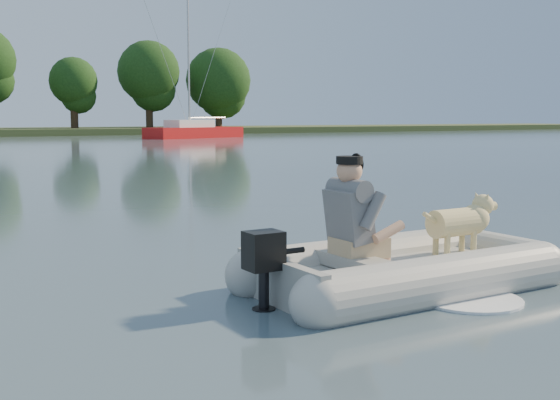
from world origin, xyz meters
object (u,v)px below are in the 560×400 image
sailboat (194,131)px  dog (455,227)px  dinghy (411,226)px  man (351,212)px

sailboat → dog: bearing=-128.6°
dinghy → sailboat: size_ratio=0.40×
sailboat → dinghy: bearing=-129.3°
dinghy → dog: 0.69m
dinghy → sailboat: (16.64, 46.36, -0.12)m
dog → man: bearing=-180.0°
man → dog: size_ratio=1.16×
dinghy → sailboat: bearing=68.4°
sailboat → man: bearing=-130.1°
man → dog: bearing=0.0°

